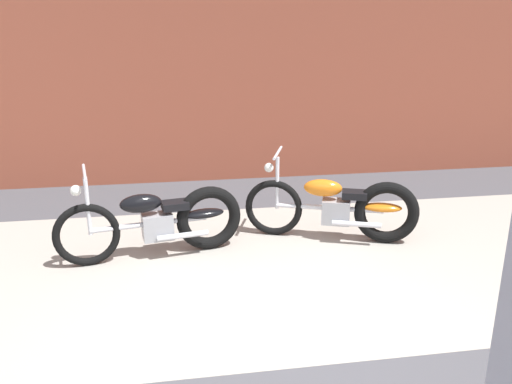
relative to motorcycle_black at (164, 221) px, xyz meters
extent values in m
plane|color=#47474C|center=(0.96, -2.18, -0.40)|extent=(80.00, 80.00, 0.00)
cube|color=#9E998E|center=(0.96, -0.43, -0.40)|extent=(36.00, 3.50, 0.01)
torus|color=black|center=(-0.80, -0.14, -0.06)|extent=(0.68, 0.20, 0.68)
torus|color=black|center=(0.48, 0.09, -0.03)|extent=(0.74, 0.26, 0.73)
cylinder|color=silver|center=(-0.16, -0.03, -0.02)|extent=(1.23, 0.27, 0.06)
cube|color=#99999E|center=(-0.08, -0.01, -0.06)|extent=(0.35, 0.27, 0.28)
ellipsoid|color=black|center=(-0.23, -0.04, 0.22)|extent=(0.47, 0.26, 0.20)
ellipsoid|color=black|center=(0.44, 0.08, 0.03)|extent=(0.46, 0.25, 0.10)
cube|color=black|center=(0.12, 0.02, 0.16)|extent=(0.31, 0.25, 0.08)
cylinder|color=silver|center=(-0.76, -0.13, 0.25)|extent=(0.05, 0.05, 0.62)
cylinder|color=silver|center=(-0.76, -0.13, 0.61)|extent=(0.13, 0.58, 0.03)
sphere|color=white|center=(-0.85, -0.15, 0.43)|extent=(0.11, 0.11, 0.11)
cylinder|color=silver|center=(0.19, -0.12, -0.14)|extent=(0.55, 0.16, 0.06)
torus|color=black|center=(1.27, 0.37, -0.06)|extent=(0.67, 0.30, 0.68)
torus|color=black|center=(2.50, -0.06, -0.03)|extent=(0.73, 0.37, 0.73)
cylinder|color=silver|center=(1.88, 0.16, -0.02)|extent=(1.18, 0.46, 0.06)
cube|color=#99999E|center=(1.96, 0.13, -0.06)|extent=(0.38, 0.31, 0.28)
ellipsoid|color=orange|center=(1.81, 0.18, 0.22)|extent=(0.48, 0.33, 0.20)
ellipsoid|color=orange|center=(2.45, -0.04, 0.03)|extent=(0.47, 0.32, 0.10)
cube|color=black|center=(2.15, 0.06, 0.16)|extent=(0.33, 0.28, 0.08)
cylinder|color=silver|center=(1.31, 0.36, 0.25)|extent=(0.06, 0.06, 0.62)
cylinder|color=silver|center=(1.31, 0.36, 0.61)|extent=(0.22, 0.56, 0.03)
sphere|color=white|center=(1.21, 0.39, 0.43)|extent=(0.11, 0.11, 0.11)
cylinder|color=silver|center=(2.14, -0.09, -0.14)|extent=(0.54, 0.24, 0.06)
camera|label=1|loc=(0.13, -5.41, 2.05)|focal=37.12mm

